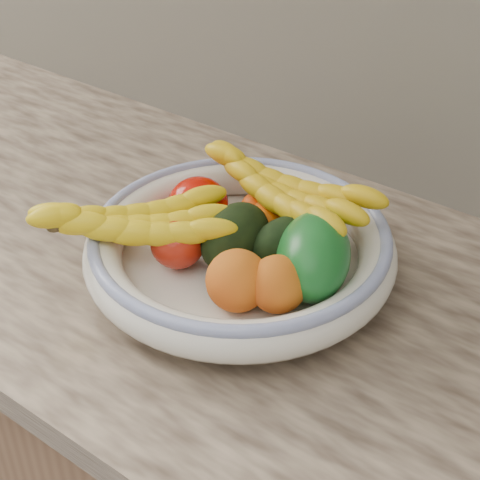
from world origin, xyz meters
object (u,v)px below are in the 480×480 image
Objects in this scene: fruit_bowl at (240,247)px; green_mango at (313,256)px; banana_bunch_front at (134,227)px; banana_bunch_back at (282,196)px.

green_mango reaches higher than fruit_bowl.
green_mango is (0.10, 0.01, 0.03)m from fruit_bowl.
green_mango is at bearing -23.89° from banana_bunch_front.
banana_bunch_front is (-0.20, -0.09, 0.01)m from green_mango.
banana_bunch_back is at bearing 112.40° from green_mango.
fruit_bowl is 0.13m from banana_bunch_front.
fruit_bowl is 1.49× the size of banana_bunch_front.
banana_bunch_back is 1.07× the size of banana_bunch_front.
fruit_bowl is at bearing -88.98° from banana_bunch_back.
green_mango is at bearing 3.50° from fruit_bowl.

